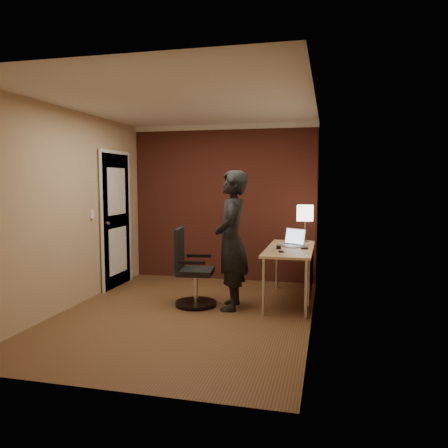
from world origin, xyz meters
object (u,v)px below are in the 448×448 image
Objects in this scene: desk at (295,257)px; office_chair at (191,272)px; desk_lamp at (305,213)px; person at (231,240)px; mouse at (279,247)px; phone at (281,252)px; wallet at (304,248)px; laptop at (292,241)px.

office_chair is (-1.29, -0.48, -0.17)m from desk.
desk is 1.39m from office_chair.
person reaches higher than desk_lamp.
desk_lamp is 5.35× the size of mouse.
desk is at bearing 25.65° from mouse.
phone reaches higher than desk.
wallet is at bearing 39.53° from phone.
desk_lamp is 4.65× the size of phone.
laptop is 3.63× the size of phone.
desk is 0.76m from desk_lamp.
laptop is 0.95m from person.
desk is 15.00× the size of mouse.
phone is 0.12× the size of office_chair.
phone is 1.05× the size of wallet.
laptop is (-0.15, -0.36, -0.35)m from desk_lamp.
mouse reaches higher than phone.
person is (-0.76, -0.47, 0.27)m from desk.
wallet is (0.33, 0.07, -0.01)m from mouse.
desk is 13.04× the size of phone.
person is (-0.61, -0.08, 0.13)m from phone.
office_chair is at bearing 172.31° from phone.
desk_lamp is at bearing 35.93° from office_chair.
desk_lamp reaches higher than mouse.
desk is 3.59× the size of laptop.
person is at bearing -130.53° from desk_lamp.
mouse is at bearing -117.30° from laptop.
mouse is 0.66m from person.
phone is at bearing 90.07° from person.
office_chair is 0.69m from person.
desk is 1.53× the size of office_chair.
laptop reaches higher than desk.
wallet is 0.98m from person.
desk_lamp reaches higher than laptop.
desk_lamp is at bearing 80.33° from desk.
wallet is 0.11× the size of office_chair.
office_chair reaches higher than laptop.
desk is at bearing -70.22° from laptop.
phone is at bearing -110.77° from desk.
mouse is at bearing -148.37° from desk.
laptop is at bearing 124.94° from person.
office_chair is (-1.14, -0.09, -0.30)m from phone.
office_chair is at bearing -152.48° from laptop.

